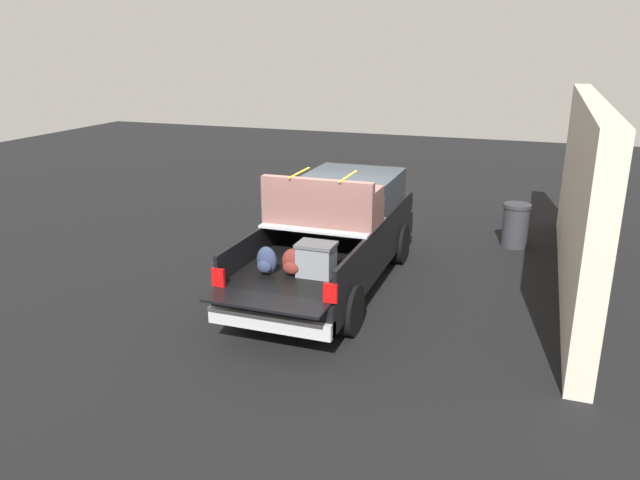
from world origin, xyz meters
TOP-DOWN VIEW (x-y plane):
  - ground_plane at (0.00, 0.00)m, footprint 40.00×40.00m
  - pickup_truck at (0.38, -0.00)m, footprint 6.05×2.06m
  - building_facade at (1.61, -4.20)m, footprint 8.41×0.36m
  - trash_can at (3.65, -3.09)m, footprint 0.60×0.60m

SIDE VIEW (x-z plane):
  - ground_plane at x=0.00m, z-range 0.00..0.00m
  - trash_can at x=3.65m, z-range 0.01..0.99m
  - pickup_truck at x=0.38m, z-range -0.14..2.08m
  - building_facade at x=1.61m, z-range 0.00..3.45m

